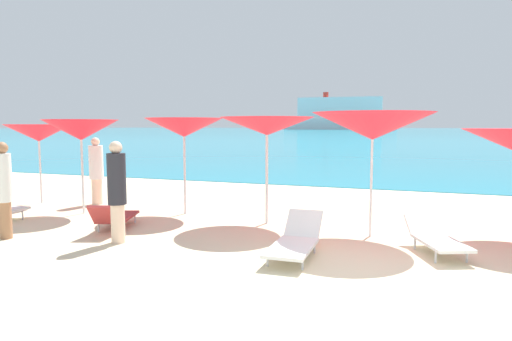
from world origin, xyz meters
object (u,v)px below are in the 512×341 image
umbrella_1 (81,130)px  umbrella_3 (267,126)px  umbrella_0 (39,133)px  beachgoer_0 (117,189)px  beachgoer_1 (96,169)px  lounge_chair_4 (295,240)px  umbrella_4 (373,126)px  beachgoer_2 (4,187)px  umbrella_2 (184,128)px  lounge_chair_5 (114,216)px  lounge_chair_1 (436,237)px  cruise_ship (339,115)px

umbrella_1 → umbrella_3: (4.53, 0.50, 0.09)m
umbrella_0 → beachgoer_0: 5.50m
umbrella_1 → beachgoer_1: bearing=115.7°
lounge_chair_4 → umbrella_4: bearing=58.6°
umbrella_4 → beachgoer_2: size_ratio=1.36×
umbrella_0 → umbrella_2: umbrella_2 is taller
lounge_chair_4 → beachgoer_1: beachgoer_1 is taller
umbrella_4 → beachgoer_1: umbrella_4 is taller
lounge_chair_5 → beachgoer_0: size_ratio=0.91×
umbrella_1 → lounge_chair_1: 8.15m
umbrella_4 → umbrella_0: bearing=175.6°
lounge_chair_1 → beachgoer_0: bearing=170.0°
beachgoer_2 → cruise_ship: (-38.41, 251.19, 7.09)m
lounge_chair_4 → cruise_ship: bearing=97.9°
beachgoer_2 → lounge_chair_4: bearing=-134.6°
lounge_chair_1 → lounge_chair_5: size_ratio=0.95×
umbrella_0 → lounge_chair_1: size_ratio=1.35×
umbrella_1 → umbrella_2: (2.33, 0.83, 0.06)m
beachgoer_1 → cruise_ship: cruise_ship is taller
lounge_chair_4 → beachgoer_1: (-6.33, 2.83, 0.69)m
umbrella_1 → beachgoer_0: size_ratio=1.23×
lounge_chair_1 → umbrella_3: bearing=137.1°
umbrella_0 → umbrella_4: umbrella_4 is taller
umbrella_0 → umbrella_1: 2.27m
lounge_chair_1 → umbrella_2: bearing=141.2°
umbrella_0 → beachgoer_2: 4.21m
lounge_chair_4 → cruise_ship: cruise_ship is taller
lounge_chair_1 → cruise_ship: cruise_ship is taller
umbrella_2 → beachgoer_1: size_ratio=1.27×
umbrella_4 → beachgoer_1: (-7.33, 1.07, -1.16)m
umbrella_4 → beachgoer_1: 7.50m
lounge_chair_5 → beachgoer_0: (0.75, -0.86, 0.72)m
umbrella_3 → cruise_ship: size_ratio=0.04×
umbrella_0 → beachgoer_2: (2.49, -3.26, -0.93)m
cruise_ship → umbrella_3: bearing=-84.6°
umbrella_0 → lounge_chair_4: (7.90, -2.46, -1.66)m
beachgoer_2 → lounge_chair_5: bearing=-99.8°
umbrella_4 → lounge_chair_5: bearing=-166.2°
umbrella_0 → cruise_ship: bearing=98.2°
umbrella_0 → umbrella_3: size_ratio=0.93×
umbrella_1 → lounge_chair_5: size_ratio=1.34×
beachgoer_0 → cruise_ship: bearing=-95.7°
umbrella_3 → beachgoer_1: umbrella_3 is taller
umbrella_2 → beachgoer_1: 3.11m
umbrella_3 → umbrella_1: bearing=-173.8°
lounge_chair_4 → beachgoer_2: (-5.41, -0.81, 0.73)m
beachgoer_2 → lounge_chair_1: bearing=-129.8°
umbrella_3 → lounge_chair_4: 3.11m
lounge_chair_1 → beachgoer_1: beachgoer_1 is taller
lounge_chair_4 → umbrella_1: bearing=161.8°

